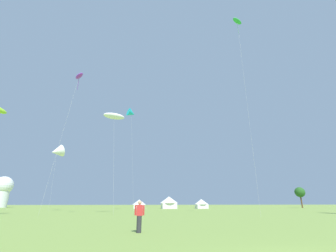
# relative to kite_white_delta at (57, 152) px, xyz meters

# --- Properties ---
(kite_white_delta) EXTENTS (3.92, 3.89, 13.71)m
(kite_white_delta) POSITION_rel_kite_white_delta_xyz_m (0.00, 0.00, 0.00)
(kite_white_delta) COLOR white
(kite_white_delta) RESTS_ON ground
(kite_purple_parafoil) EXTENTS (3.05, 2.55, 20.80)m
(kite_purple_parafoil) POSITION_rel_kite_white_delta_xyz_m (7.65, -18.33, 8.25)
(kite_purple_parafoil) COLOR purple
(kite_purple_parafoil) RESTS_ON ground
(kite_white_parafoil) EXTENTS (3.87, 3.07, 16.25)m
(kite_white_parafoil) POSITION_rel_kite_white_delta_xyz_m (13.00, -14.07, 3.48)
(kite_white_parafoil) COLOR white
(kite_white_parafoil) RESTS_ON ground
(kite_cyan_delta) EXTENTS (3.08, 2.78, 24.07)m
(kite_cyan_delta) POSITION_rel_kite_white_delta_xyz_m (15.33, 2.46, 10.74)
(kite_cyan_delta) COLOR #1EB7CC
(kite_cyan_delta) RESTS_ON ground
(kite_green_parafoil) EXTENTS (2.26, 1.77, 31.28)m
(kite_green_parafoil) POSITION_rel_kite_white_delta_xyz_m (33.07, -22.14, 18.66)
(kite_green_parafoil) COLOR green
(kite_green_parafoil) RESTS_ON ground
(person_spectator) EXTENTS (0.57, 0.28, 1.73)m
(person_spectator) POSITION_rel_kite_white_delta_xyz_m (17.42, -37.01, -11.27)
(person_spectator) COLOR #2D2D33
(person_spectator) RESTS_ON ground
(festival_tent_right) EXTENTS (3.79, 3.79, 2.47)m
(festival_tent_right) POSITION_rel_kite_white_delta_xyz_m (18.43, 17.19, -10.75)
(festival_tent_right) COLOR white
(festival_tent_right) RESTS_ON ground
(festival_tent_left) EXTENTS (5.16, 5.16, 3.35)m
(festival_tent_left) POSITION_rel_kite_white_delta_xyz_m (26.93, 17.19, -10.26)
(festival_tent_left) COLOR white
(festival_tent_left) RESTS_ON ground
(festival_tent_center) EXTENTS (4.05, 4.05, 2.63)m
(festival_tent_center) POSITION_rel_kite_white_delta_xyz_m (36.55, 17.19, -10.66)
(festival_tent_center) COLOR white
(festival_tent_center) RESTS_ON ground
(observatory_dome) EXTENTS (6.40, 6.40, 10.80)m
(observatory_dome) POSITION_rel_kite_white_delta_xyz_m (-30.27, 41.27, -6.10)
(observatory_dome) COLOR white
(observatory_dome) RESTS_ON ground
(tree_distant_left) EXTENTS (3.28, 3.28, 6.65)m
(tree_distant_left) POSITION_rel_kite_white_delta_xyz_m (72.31, 21.86, -7.17)
(tree_distant_left) COLOR brown
(tree_distant_left) RESTS_ON ground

